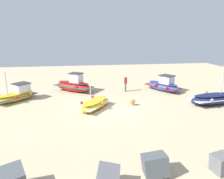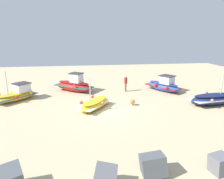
{
  "view_description": "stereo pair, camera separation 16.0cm",
  "coord_description": "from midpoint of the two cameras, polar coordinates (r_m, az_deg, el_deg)",
  "views": [
    {
      "loc": [
        1.86,
        16.29,
        6.12
      ],
      "look_at": [
        -1.08,
        -3.0,
        0.9
      ],
      "focal_mm": 32.92,
      "sensor_mm": 36.0,
      "label": 1
    },
    {
      "loc": [
        1.7,
        16.32,
        6.12
      ],
      "look_at": [
        -1.08,
        -3.0,
        0.9
      ],
      "focal_mm": 32.92,
      "sensor_mm": 36.0,
      "label": 2
    }
  ],
  "objects": [
    {
      "name": "fishing_boat_1",
      "position": [
        20.71,
        26.61,
        -2.33
      ],
      "size": [
        4.82,
        2.48,
        4.09
      ],
      "rotation": [
        0.0,
        0.0,
        0.14
      ],
      "color": "navy",
      "rests_on": "ground_plane"
    },
    {
      "name": "ground_plane",
      "position": [
        17.51,
        -1.86,
        -5.5
      ],
      "size": [
        51.97,
        51.97,
        0.0
      ],
      "primitive_type": "plane",
      "color": "#C6B289"
    },
    {
      "name": "breakwater_rocks",
      "position": [
        9.57,
        3.62,
        -21.26
      ],
      "size": [
        22.55,
        2.95,
        1.27
      ],
      "color": "slate",
      "rests_on": "ground_plane"
    },
    {
      "name": "fishing_boat_0",
      "position": [
        17.59,
        -4.57,
        -4.0
      ],
      "size": [
        3.22,
        3.74,
        2.69
      ],
      "rotation": [
        0.0,
        0.0,
        4.09
      ],
      "color": "gold",
      "rests_on": "ground_plane"
    },
    {
      "name": "fishing_boat_4",
      "position": [
        23.76,
        14.36,
        1.14
      ],
      "size": [
        3.68,
        4.46,
        1.85
      ],
      "rotation": [
        0.0,
        0.0,
        2.13
      ],
      "color": "#2D4C9E",
      "rests_on": "ground_plane"
    },
    {
      "name": "mooring_buoy_0",
      "position": [
        18.44,
        5.96,
        -3.42
      ],
      "size": [
        0.44,
        0.44,
        0.55
      ],
      "color": "#3F3F42",
      "rests_on": "ground_plane"
    },
    {
      "name": "fishing_boat_3",
      "position": [
        23.18,
        -10.28,
        1.2
      ],
      "size": [
        4.71,
        4.04,
        2.15
      ],
      "rotation": [
        0.0,
        0.0,
        2.52
      ],
      "color": "maroon",
      "rests_on": "ground_plane"
    },
    {
      "name": "person_walking",
      "position": [
        22.72,
        4.04,
        1.95
      ],
      "size": [
        0.32,
        0.32,
        1.76
      ],
      "rotation": [
        0.0,
        0.0,
        0.07
      ],
      "color": "brown",
      "rests_on": "ground_plane"
    },
    {
      "name": "fishing_boat_2",
      "position": [
        21.68,
        -24.75,
        -1.34
      ],
      "size": [
        4.0,
        4.02,
        2.98
      ],
      "rotation": [
        0.0,
        0.0,
        3.93
      ],
      "color": "gold",
      "rests_on": "ground_plane"
    }
  ]
}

